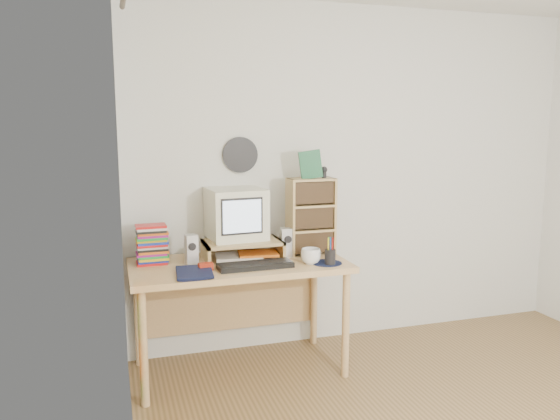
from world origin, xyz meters
TOP-DOWN VIEW (x-y plane):
  - back_wall at (0.00, 1.75)m, footprint 3.50×0.00m
  - left_wall at (-1.75, 0.00)m, footprint 0.00×3.50m
  - curtain at (-1.71, 0.48)m, footprint 0.00×2.20m
  - wall_disc at (-0.93, 1.73)m, footprint 0.25×0.02m
  - desk at (-1.03, 1.44)m, footprint 1.40×0.70m
  - monitor_riser at (-0.98, 1.48)m, footprint 0.52×0.30m
  - crt_monitor at (-1.00, 1.53)m, footprint 0.39×0.39m
  - speaker_left at (-1.33, 1.41)m, footprint 0.08×0.08m
  - speaker_right at (-0.69, 1.44)m, footprint 0.08×0.08m
  - keyboard at (-0.96, 1.22)m, footprint 0.48×0.17m
  - dvd_stack at (-1.57, 1.52)m, footprint 0.19×0.14m
  - cd_rack at (-0.50, 1.47)m, footprint 0.32×0.17m
  - mug at (-0.59, 1.20)m, footprint 0.16×0.16m
  - diary at (-1.46, 1.19)m, footprint 0.28×0.22m
  - mousepad at (-0.49, 1.19)m, footprint 0.25×0.25m
  - pen_cup at (-0.48, 1.15)m, footprint 0.08×0.08m
  - papers at (-0.96, 1.46)m, footprint 0.33×0.26m
  - red_box at (-1.27, 1.26)m, footprint 0.09×0.06m
  - game_box at (-0.51, 1.46)m, footprint 0.15×0.05m
  - webcam at (-0.40, 1.47)m, footprint 0.05×0.05m

SIDE VIEW (x-z plane):
  - desk at x=-1.03m, z-range 0.24..0.99m
  - mousepad at x=-0.49m, z-range 0.75..0.75m
  - keyboard at x=-0.96m, z-range 0.75..0.78m
  - papers at x=-0.96m, z-range 0.75..0.79m
  - red_box at x=-1.27m, z-range 0.75..0.79m
  - diary at x=-1.46m, z-range 0.75..0.80m
  - mug at x=-0.59m, z-range 0.75..0.85m
  - pen_cup at x=-0.48m, z-range 0.75..0.89m
  - monitor_riser at x=-0.98m, z-range 0.78..0.90m
  - speaker_right at x=-0.69m, z-range 0.75..0.95m
  - speaker_left at x=-1.33m, z-range 0.75..0.95m
  - dvd_stack at x=-1.57m, z-range 0.75..1.02m
  - cd_rack at x=-0.50m, z-range 0.75..1.28m
  - crt_monitor at x=-1.00m, z-range 0.87..1.21m
  - curtain at x=-1.71m, z-range 0.05..2.25m
  - back_wall at x=0.00m, z-range -0.50..3.00m
  - left_wall at x=-1.75m, z-range -0.50..3.00m
  - webcam at x=-0.40m, z-range 1.28..1.36m
  - game_box at x=-0.51m, z-range 1.28..1.47m
  - wall_disc at x=-0.93m, z-range 1.30..1.55m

